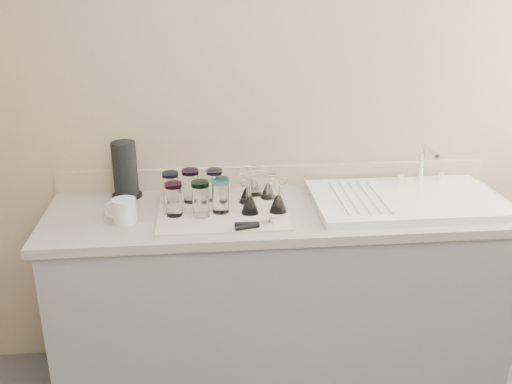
{
  "coord_description": "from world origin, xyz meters",
  "views": [
    {
      "loc": [
        -0.34,
        -1.08,
        1.87
      ],
      "look_at": [
        -0.13,
        1.15,
        1.0
      ],
      "focal_mm": 40.0,
      "sensor_mm": 36.0,
      "label": 1
    }
  ],
  "objects": [
    {
      "name": "tumbler_teal",
      "position": [
        -0.49,
        1.29,
        0.98
      ],
      "size": [
        0.07,
        0.07,
        0.14
      ],
      "color": "white",
      "rests_on": "dish_towel"
    },
    {
      "name": "paper_towel_roll",
      "position": [
        -0.7,
        1.41,
        1.03
      ],
      "size": [
        0.14,
        0.14,
        0.26
      ],
      "color": "black",
      "rests_on": "counter_unit"
    },
    {
      "name": "tumbler_purple",
      "position": [
        -0.3,
        1.31,
        0.98
      ],
      "size": [
        0.07,
        0.07,
        0.14
      ],
      "color": "white",
      "rests_on": "dish_towel"
    },
    {
      "name": "counter_unit",
      "position": [
        0.0,
        1.2,
        0.45
      ],
      "size": [
        2.06,
        0.62,
        0.9
      ],
      "color": "gray",
      "rests_on": "ground"
    },
    {
      "name": "can_opener",
      "position": [
        -0.15,
        1.0,
        0.92
      ],
      "size": [
        0.16,
        0.06,
        0.02
      ],
      "color": "silver",
      "rests_on": "dish_towel"
    },
    {
      "name": "tumbler_magenta",
      "position": [
        -0.47,
        1.15,
        0.98
      ],
      "size": [
        0.07,
        0.07,
        0.14
      ],
      "color": "white",
      "rests_on": "dish_towel"
    },
    {
      "name": "goblet_front_left",
      "position": [
        -0.15,
        1.15,
        0.95
      ],
      "size": [
        0.08,
        0.08,
        0.14
      ],
      "color": "white",
      "rests_on": "dish_towel"
    },
    {
      "name": "tumbler_blue",
      "position": [
        -0.36,
        1.13,
        0.99
      ],
      "size": [
        0.08,
        0.08,
        0.15
      ],
      "color": "white",
      "rests_on": "dish_towel"
    },
    {
      "name": "goblet_back_right",
      "position": [
        -0.06,
        1.31,
        0.95
      ],
      "size": [
        0.07,
        0.07,
        0.12
      ],
      "color": "white",
      "rests_on": "dish_towel"
    },
    {
      "name": "room_envelope",
      "position": [
        0.0,
        0.0,
        1.56
      ],
      "size": [
        3.54,
        3.5,
        2.52
      ],
      "color": "#4E4E53",
      "rests_on": "ground"
    },
    {
      "name": "sink_unit",
      "position": [
        0.55,
        1.2,
        0.92
      ],
      "size": [
        0.82,
        0.5,
        0.22
      ],
      "color": "white",
      "rests_on": "counter_unit"
    },
    {
      "name": "dish_towel",
      "position": [
        -0.27,
        1.17,
        0.9
      ],
      "size": [
        0.55,
        0.42,
        0.01
      ],
      "primitive_type": "cube",
      "color": "beige",
      "rests_on": "counter_unit"
    },
    {
      "name": "tumbler_cyan",
      "position": [
        -0.4,
        1.3,
        0.98
      ],
      "size": [
        0.08,
        0.08,
        0.15
      ],
      "color": "white",
      "rests_on": "dish_towel"
    },
    {
      "name": "white_mug",
      "position": [
        -0.67,
        1.12,
        0.95
      ],
      "size": [
        0.15,
        0.12,
        0.1
      ],
      "color": "silver",
      "rests_on": "counter_unit"
    },
    {
      "name": "goblet_back_left",
      "position": [
        -0.16,
        1.27,
        0.95
      ],
      "size": [
        0.07,
        0.07,
        0.13
      ],
      "color": "white",
      "rests_on": "dish_towel"
    },
    {
      "name": "tumbler_lavender",
      "position": [
        -0.27,
        1.17,
        0.98
      ],
      "size": [
        0.08,
        0.08,
        0.15
      ],
      "color": "white",
      "rests_on": "dish_towel"
    },
    {
      "name": "goblet_front_right",
      "position": [
        -0.03,
        1.15,
        0.96
      ],
      "size": [
        0.08,
        0.08,
        0.14
      ],
      "color": "white",
      "rests_on": "dish_towel"
    },
    {
      "name": "goblet_extra",
      "position": [
        -0.11,
        1.36,
        0.95
      ],
      "size": [
        0.07,
        0.07,
        0.13
      ],
      "color": "white",
      "rests_on": "dish_towel"
    }
  ]
}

